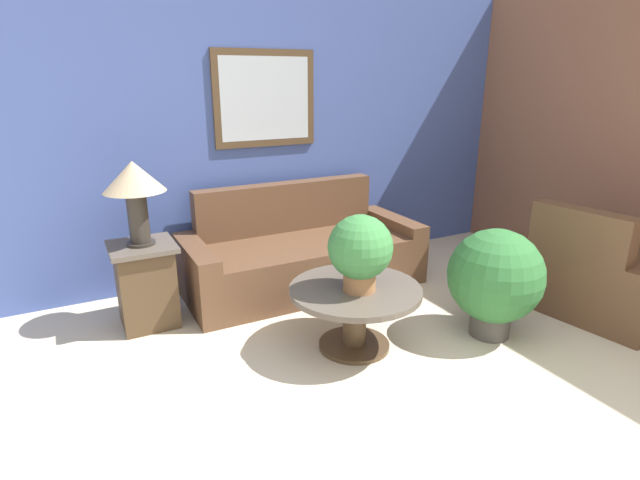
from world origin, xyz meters
The scene contains 9 objects.
wall_back centered at (0.00, 3.21, 1.31)m, with size 7.44×0.09×2.60m.
wall_right centered at (2.75, 1.59, 1.30)m, with size 0.06×5.18×2.60m.
couch_main centered at (0.20, 2.69, 0.28)m, with size 2.08×0.89×0.88m.
armchair centered at (2.08, 1.16, 0.28)m, with size 1.03×1.21×0.88m.
coffee_table centered at (0.05, 1.52, 0.33)m, with size 0.90×0.90×0.45m.
side_table centered at (-1.15, 2.55, 0.33)m, with size 0.46×0.46×0.64m.
table_lamp centered at (-1.15, 2.55, 1.09)m, with size 0.43×0.43×0.61m.
potted_plant_on_table centered at (0.05, 1.48, 0.74)m, with size 0.43×0.43×0.52m.
potted_plant_floor centered at (1.03, 1.22, 0.45)m, with size 0.67×0.67×0.80m.
Camera 1 is at (-1.59, -1.11, 1.81)m, focal length 28.00 mm.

